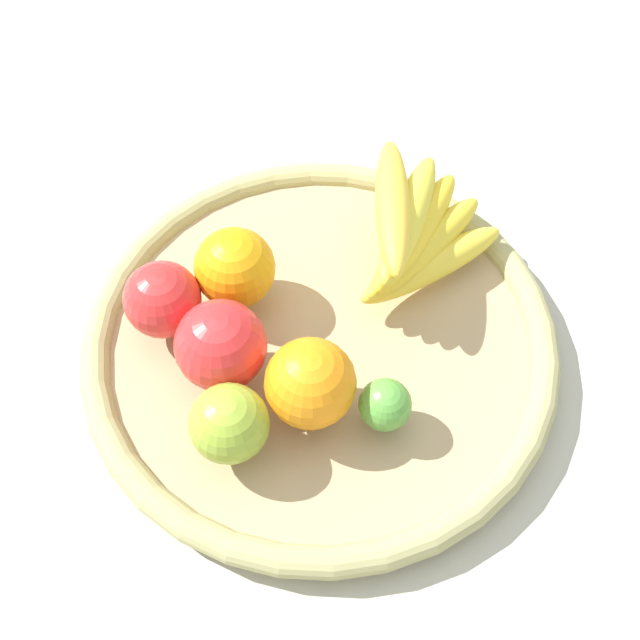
% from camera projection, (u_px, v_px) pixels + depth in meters
% --- Properties ---
extents(ground_plane, '(2.40, 2.40, 0.00)m').
position_uv_depth(ground_plane, '(320.00, 354.00, 0.75)').
color(ground_plane, '#B5B2A0').
rests_on(ground_plane, ground).
extents(basket, '(0.43, 0.43, 0.04)m').
position_uv_depth(basket, '(320.00, 343.00, 0.73)').
color(basket, tan).
rests_on(basket, ground_plane).
extents(orange_1, '(0.09, 0.09, 0.07)m').
position_uv_depth(orange_1, '(235.00, 268.00, 0.71)').
color(orange_1, orange).
rests_on(orange_1, basket).
extents(lime_0, '(0.06, 0.06, 0.04)m').
position_uv_depth(lime_0, '(385.00, 405.00, 0.65)').
color(lime_0, '#579E3A').
rests_on(lime_0, basket).
extents(banana_bunch, '(0.16, 0.14, 0.09)m').
position_uv_depth(banana_bunch, '(415.00, 234.00, 0.72)').
color(banana_bunch, yellow).
rests_on(banana_bunch, basket).
extents(apple_1, '(0.07, 0.07, 0.07)m').
position_uv_depth(apple_1, '(162.00, 299.00, 0.70)').
color(apple_1, red).
rests_on(apple_1, basket).
extents(apple_2, '(0.09, 0.09, 0.08)m').
position_uv_depth(apple_2, '(221.00, 345.00, 0.67)').
color(apple_2, red).
rests_on(apple_2, basket).
extents(apple_0, '(0.09, 0.09, 0.06)m').
position_uv_depth(apple_0, '(229.00, 424.00, 0.63)').
color(apple_0, '#90AD31').
rests_on(apple_0, basket).
extents(orange_0, '(0.10, 0.10, 0.07)m').
position_uv_depth(orange_0, '(310.00, 383.00, 0.65)').
color(orange_0, orange).
rests_on(orange_0, basket).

